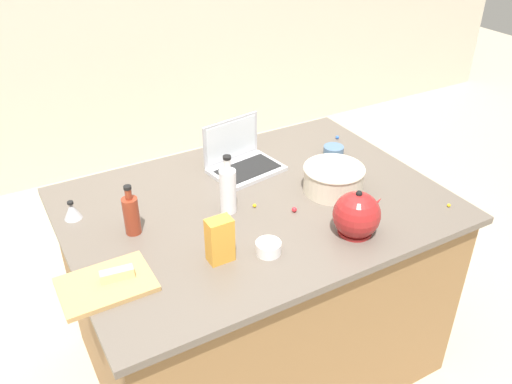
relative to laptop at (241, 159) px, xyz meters
name	(u,v)px	position (x,y,z in m)	size (l,w,h in m)	color
ground_plane	(256,352)	(-0.08, -0.28, -0.95)	(12.00, 12.00, 0.00)	#B7A88E
island_counter	(256,284)	(-0.08, -0.28, -0.50)	(1.54, 1.12, 0.90)	olive
laptop	(241,159)	(0.00, 0.00, 0.00)	(0.34, 0.28, 0.22)	#B7B7BC
mixing_bowl_large	(333,178)	(0.25, -0.36, 0.01)	(0.26, 0.26, 0.11)	beige
bottle_soy	(131,214)	(-0.59, -0.24, 0.04)	(0.06, 0.06, 0.21)	maroon
bottle_vinegar	(228,189)	(-0.21, -0.28, 0.05)	(0.07, 0.07, 0.25)	white
kettle	(357,215)	(0.14, -0.65, 0.03)	(0.21, 0.18, 0.20)	maroon
cutting_board	(106,284)	(-0.77, -0.49, -0.04)	(0.30, 0.22, 0.02)	tan
butter_stick_left	(117,274)	(-0.73, -0.49, -0.01)	(0.11, 0.04, 0.04)	#F4E58C
ramekin_small	(268,248)	(-0.21, -0.60, -0.02)	(0.09, 0.09, 0.05)	white
ramekin_medium	(333,151)	(0.44, -0.11, -0.02)	(0.10, 0.10, 0.05)	slate
kitchen_timer	(72,211)	(-0.77, -0.03, -0.01)	(0.07, 0.07, 0.08)	#B2B2B7
candy_bag	(220,240)	(-0.38, -0.54, 0.04)	(0.09, 0.06, 0.17)	gold
candy_0	(254,206)	(-0.11, -0.31, -0.04)	(0.02, 0.02, 0.02)	yellow
candy_1	(294,210)	(0.02, -0.42, -0.04)	(0.02, 0.02, 0.02)	red
candy_2	(251,161)	(0.07, 0.03, -0.04)	(0.02, 0.02, 0.02)	#CC3399
candy_3	(449,205)	(0.59, -0.70, -0.04)	(0.01, 0.01, 0.01)	yellow
candy_4	(337,137)	(0.57, 0.03, -0.04)	(0.02, 0.02, 0.02)	blue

